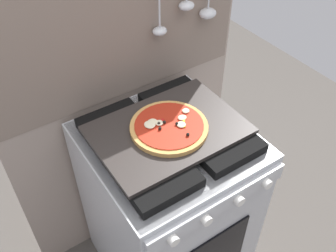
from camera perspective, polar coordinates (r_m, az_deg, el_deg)
kitchen_backsplash at (r=1.68m, az=-6.24°, el=3.00°), size 1.10×0.09×1.55m
stove at (r=1.73m, az=0.03°, el=-11.69°), size 0.60×0.64×0.90m
baking_tray at (r=1.38m, az=0.00°, el=-0.55°), size 0.54×0.38×0.02m
pizza_left at (r=1.37m, az=0.15°, el=-0.10°), size 0.28×0.28×0.03m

